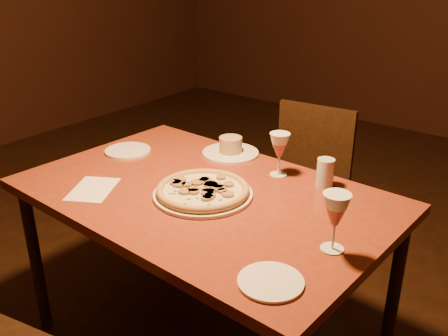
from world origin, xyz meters
The scene contains 10 objects.
dining_table centered at (-0.03, 0.15, 0.67)m, with size 1.40×0.93×0.73m.
chair_far centered at (-0.05, 0.95, 0.48)m, with size 0.45×0.45×0.84m.
pizza_plate centered at (-0.01, 0.12, 0.75)m, with size 0.36×0.36×0.04m.
ramekin_saucer centered at (-0.18, 0.50, 0.76)m, with size 0.25×0.25×0.08m.
wine_glass_far centered at (0.11, 0.45, 0.82)m, with size 0.08×0.08×0.18m, color #AA4F46, non-canonical shape.
wine_glass_right centered at (0.53, 0.09, 0.82)m, with size 0.08×0.08×0.18m, color #AA4F46, non-canonical shape.
water_tumbler centered at (0.30, 0.47, 0.79)m, with size 0.07×0.07×0.11m, color #B4BFC4.
side_plate_left centered at (-0.56, 0.24, 0.74)m, with size 0.20×0.20×0.01m, color white.
side_plate_near centered at (0.48, -0.17, 0.74)m, with size 0.18×0.18×0.01m, color white.
menu_card centered at (-0.37, -0.10, 0.73)m, with size 0.15×0.21×0.00m, color white.
Camera 1 is at (1.06, -1.11, 1.55)m, focal length 40.00 mm.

